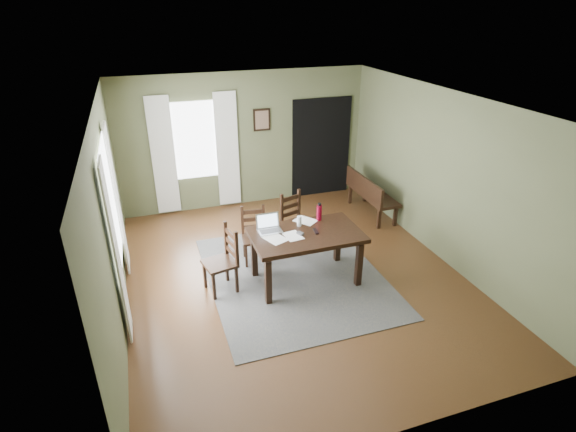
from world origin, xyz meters
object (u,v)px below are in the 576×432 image
object	(u,v)px
chair_back_right	(295,222)
water_bottle	(319,212)
laptop	(269,226)
chair_end	(223,261)
bench	(369,192)
chair_back_left	(254,235)
dining_table	(306,239)

from	to	relation	value
chair_back_right	water_bottle	xyz separation A→B (m)	(0.14, -0.70, 0.47)
laptop	chair_end	bearing A→B (deg)	-171.89
chair_end	bench	xyz separation A→B (m)	(3.25, 1.65, -0.01)
chair_back_left	bench	size ratio (longest dim) A/B	0.64
chair_back_left	bench	bearing A→B (deg)	28.29
laptop	chair_back_left	bearing A→B (deg)	98.77
dining_table	chair_end	size ratio (longest dim) A/B	1.62
chair_end	chair_back_left	distance (m)	0.93
chair_back_right	water_bottle	size ratio (longest dim) A/B	3.44
chair_end	laptop	distance (m)	0.83
chair_end	chair_back_right	bearing A→B (deg)	109.82
bench	laptop	xyz separation A→B (m)	(-2.52, -1.55, 0.40)
dining_table	chair_end	bearing A→B (deg)	172.32
water_bottle	laptop	bearing A→B (deg)	-174.47
laptop	water_bottle	world-z (taller)	water_bottle
chair_back_right	laptop	xyz separation A→B (m)	(-0.69, -0.78, 0.40)
laptop	water_bottle	size ratio (longest dim) A/B	1.23
dining_table	water_bottle	distance (m)	0.54
chair_back_left	water_bottle	size ratio (longest dim) A/B	3.24
laptop	water_bottle	distance (m)	0.84
dining_table	water_bottle	xyz separation A→B (m)	(0.34, 0.34, 0.23)
chair_back_left	chair_back_right	world-z (taller)	chair_back_right
chair_back_left	chair_back_right	bearing A→B (deg)	22.87
chair_back_right	bench	world-z (taller)	chair_back_right
chair_back_left	laptop	world-z (taller)	laptop
water_bottle	chair_back_right	bearing A→B (deg)	101.25
chair_back_left	laptop	distance (m)	0.72
dining_table	chair_back_right	size ratio (longest dim) A/B	1.66
chair_back_right	water_bottle	world-z (taller)	water_bottle
dining_table	laptop	size ratio (longest dim) A/B	4.66
chair_end	chair_back_right	xyz separation A→B (m)	(1.42, 0.88, -0.01)
dining_table	chair_end	xyz separation A→B (m)	(-1.22, 0.16, -0.23)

